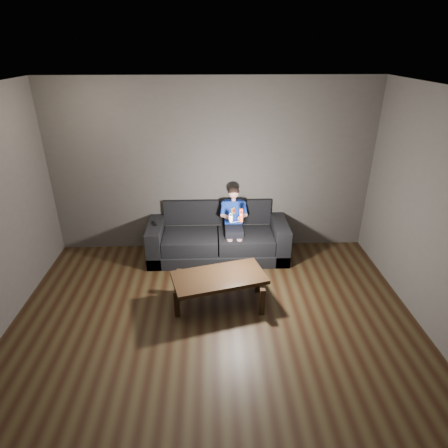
{
  "coord_description": "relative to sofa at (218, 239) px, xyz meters",
  "views": [
    {
      "loc": [
        -0.02,
        -3.08,
        3.09
      ],
      "look_at": [
        0.15,
        1.55,
        0.85
      ],
      "focal_mm": 30.0,
      "sensor_mm": 36.0,
      "label": 1
    }
  ],
  "objects": [
    {
      "name": "floor",
      "position": [
        -0.08,
        -2.21,
        -0.27
      ],
      "size": [
        5.0,
        5.0,
        0.0
      ],
      "primitive_type": "plane",
      "color": "black",
      "rests_on": "ground"
    },
    {
      "name": "back_wall",
      "position": [
        -0.08,
        0.29,
        1.08
      ],
      "size": [
        5.0,
        0.04,
        2.7
      ],
      "primitive_type": "cube",
      "color": "#413B37",
      "rests_on": "ground"
    },
    {
      "name": "ceiling",
      "position": [
        -0.08,
        -2.21,
        2.43
      ],
      "size": [
        5.0,
        5.0,
        0.02
      ],
      "primitive_type": "cube",
      "color": "silver",
      "rests_on": "back_wall"
    },
    {
      "name": "sofa",
      "position": [
        0.0,
        0.0,
        0.0
      ],
      "size": [
        2.16,
        0.93,
        0.84
      ],
      "color": "black",
      "rests_on": "floor"
    },
    {
      "name": "child",
      "position": [
        0.25,
        -0.06,
        0.41
      ],
      "size": [
        0.41,
        0.5,
        1.01
      ],
      "color": "black",
      "rests_on": "sofa"
    },
    {
      "name": "wii_remote_red",
      "position": [
        0.32,
        -0.45,
        0.61
      ],
      "size": [
        0.05,
        0.07,
        0.2
      ],
      "color": "red",
      "rests_on": "child"
    },
    {
      "name": "nunchuk_white",
      "position": [
        0.18,
        -0.45,
        0.57
      ],
      "size": [
        0.07,
        0.1,
        0.15
      ],
      "color": "white",
      "rests_on": "child"
    },
    {
      "name": "wii_remote_black",
      "position": [
        -0.97,
        -0.08,
        0.33
      ],
      "size": [
        0.07,
        0.15,
        0.03
      ],
      "color": "black",
      "rests_on": "sofa"
    },
    {
      "name": "coffee_table",
      "position": [
        -0.01,
        -1.29,
        0.1
      ],
      "size": [
        1.28,
        0.86,
        0.42
      ],
      "color": "black",
      "rests_on": "floor"
    }
  ]
}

